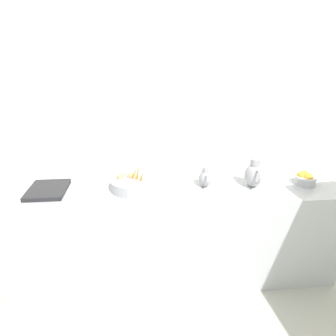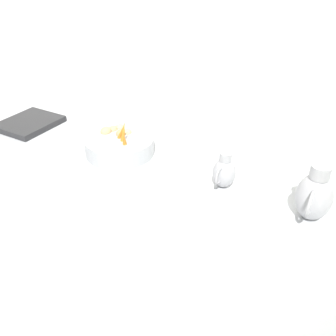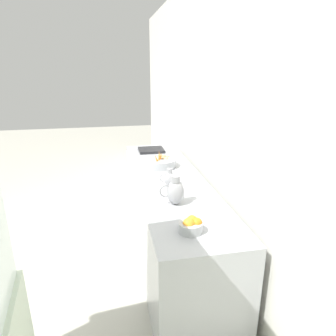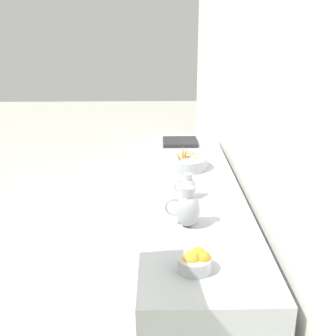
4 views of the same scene
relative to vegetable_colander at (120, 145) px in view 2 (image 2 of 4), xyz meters
name	(u,v)px [view 2 (image 2 of 4)]	position (x,y,z in m)	size (l,w,h in m)	color
tile_wall_left	(328,43)	(-0.49, 0.87, 0.54)	(0.10, 9.31, 3.00)	white
prep_counter	(181,236)	(-0.03, 0.37, -0.50)	(0.71, 2.83, 0.91)	#ADAFB5
vegetable_colander	(120,145)	(0.00, 0.00, 0.00)	(0.37, 0.37, 0.21)	#9EA0A5
metal_pitcher_tall	(314,195)	(0.05, 1.02, 0.06)	(0.21, 0.15, 0.25)	#939399
metal_pitcher_short	(224,172)	(0.02, 0.61, 0.03)	(0.15, 0.11, 0.18)	#939399
counter_sink_basin	(29,123)	(0.01, -0.69, -0.03)	(0.34, 0.30, 0.04)	#232326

